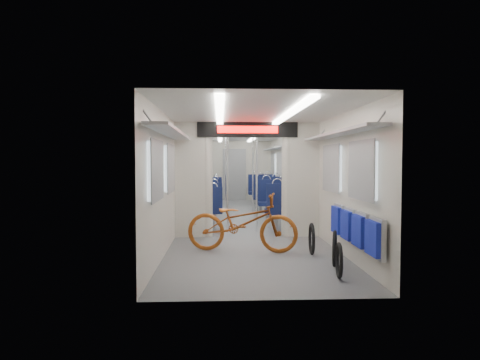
% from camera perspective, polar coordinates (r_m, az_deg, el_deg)
% --- Properties ---
extents(carriage, '(12.00, 12.02, 2.31)m').
position_cam_1_polar(carriage, '(10.35, 0.36, 2.40)').
color(carriage, '#515456').
rests_on(carriage, ground).
extents(bicycle, '(1.98, 1.05, 0.99)m').
position_cam_1_polar(bicycle, '(7.23, 0.27, -5.67)').
color(bicycle, '#9A4916').
rests_on(bicycle, ground).
extents(flip_bench, '(0.12, 2.09, 0.50)m').
position_cam_1_polar(flip_bench, '(6.31, 14.98, -6.17)').
color(flip_bench, gray).
rests_on(flip_bench, carriage).
extents(bike_hoop_a, '(0.12, 0.47, 0.47)m').
position_cam_1_polar(bike_hoop_a, '(5.80, 13.07, -10.63)').
color(bike_hoop_a, black).
rests_on(bike_hoop_a, ground).
extents(bike_hoop_b, '(0.21, 0.52, 0.53)m').
position_cam_1_polar(bike_hoop_b, '(6.40, 12.51, -9.12)').
color(bike_hoop_b, black).
rests_on(bike_hoop_b, ground).
extents(bike_hoop_c, '(0.09, 0.52, 0.52)m').
position_cam_1_polar(bike_hoop_c, '(7.12, 9.54, -7.93)').
color(bike_hoop_c, black).
rests_on(bike_hoop_c, ground).
extents(seat_bay_near_left, '(0.88, 1.93, 1.06)m').
position_cam_1_polar(seat_bay_near_left, '(10.43, -4.79, -2.98)').
color(seat_bay_near_left, '#0D143A').
rests_on(seat_bay_near_left, ground).
extents(seat_bay_near_right, '(0.95, 2.25, 1.15)m').
position_cam_1_polar(seat_bay_near_right, '(10.49, 5.48, -2.73)').
color(seat_bay_near_right, '#0D143A').
rests_on(seat_bay_near_right, ground).
extents(seat_bay_far_left, '(0.88, 1.95, 1.06)m').
position_cam_1_polar(seat_bay_far_left, '(14.32, -4.21, -1.47)').
color(seat_bay_far_left, '#0D143A').
rests_on(seat_bay_far_left, ground).
extents(seat_bay_far_right, '(0.96, 2.32, 1.18)m').
position_cam_1_polar(seat_bay_far_right, '(14.16, 3.35, -1.31)').
color(seat_bay_far_right, '#0D143A').
rests_on(seat_bay_far_right, ground).
extents(stanchion_near_left, '(0.04, 0.04, 2.30)m').
position_cam_1_polar(stanchion_near_left, '(9.07, -1.66, 0.16)').
color(stanchion_near_left, silver).
rests_on(stanchion_near_left, ground).
extents(stanchion_near_right, '(0.04, 0.04, 2.30)m').
position_cam_1_polar(stanchion_near_right, '(9.21, 2.24, 0.20)').
color(stanchion_near_right, silver).
rests_on(stanchion_near_right, ground).
extents(stanchion_far_left, '(0.04, 0.04, 2.30)m').
position_cam_1_polar(stanchion_far_left, '(12.64, -1.95, 0.83)').
color(stanchion_far_left, silver).
rests_on(stanchion_far_left, ground).
extents(stanchion_far_right, '(0.04, 0.04, 2.30)m').
position_cam_1_polar(stanchion_far_right, '(12.44, 1.72, 0.80)').
color(stanchion_far_right, silver).
rests_on(stanchion_far_right, ground).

